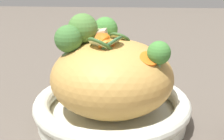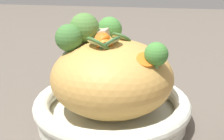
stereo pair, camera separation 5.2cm
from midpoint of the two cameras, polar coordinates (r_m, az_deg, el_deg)
ground_plane at (r=0.55m, az=-2.70°, el=-9.41°), size 3.00×3.00×0.00m
serving_bowl at (r=0.54m, az=-2.74°, el=-7.11°), size 0.27×0.27×0.05m
noodle_heap at (r=0.52m, az=-2.87°, el=-1.32°), size 0.21×0.21×0.13m
broccoli_florets at (r=0.52m, az=-6.07°, el=6.45°), size 0.16×0.19×0.08m
carrot_coins at (r=0.50m, az=-3.47°, el=4.86°), size 0.12×0.12×0.04m
zucchini_slices at (r=0.51m, az=-4.59°, el=4.93°), size 0.13×0.12×0.05m
chicken_chunks at (r=0.53m, az=-6.10°, el=6.03°), size 0.05×0.05×0.03m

